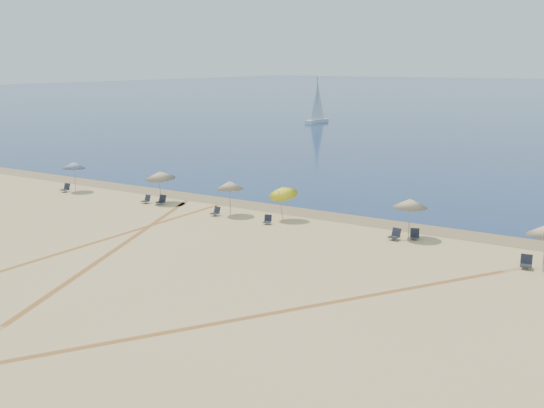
{
  "coord_description": "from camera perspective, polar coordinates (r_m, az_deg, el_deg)",
  "views": [
    {
      "loc": [
        22.5,
        -15.72,
        10.59
      ],
      "look_at": [
        0.0,
        20.0,
        1.3
      ],
      "focal_mm": 42.82,
      "sensor_mm": 36.0,
      "label": 1
    }
  ],
  "objects": [
    {
      "name": "umbrella_4",
      "position": [
        40.33,
        12.04,
        0.08
      ],
      "size": [
        2.11,
        2.11,
        2.51
      ],
      "color": "gray",
      "rests_on": "ground"
    },
    {
      "name": "chair_6",
      "position": [
        40.43,
        12.44,
        -2.65
      ],
      "size": [
        0.73,
        0.79,
        0.66
      ],
      "rotation": [
        0.0,
        0.0,
        0.36
      ],
      "color": "black",
      "rests_on": "ground"
    },
    {
      "name": "chair_0",
      "position": [
        56.54,
        -17.68,
        1.34
      ],
      "size": [
        0.63,
        0.72,
        0.69
      ],
      "rotation": [
        0.0,
        0.0,
        0.08
      ],
      "color": "black",
      "rests_on": "ground"
    },
    {
      "name": "chair_3",
      "position": [
        45.72,
        -4.96,
        -0.68
      ],
      "size": [
        0.56,
        0.65,
        0.62
      ],
      "rotation": [
        0.0,
        0.0,
        -0.09
      ],
      "color": "black",
      "rests_on": "ground"
    },
    {
      "name": "ground",
      "position": [
        29.42,
        -21.56,
        -9.6
      ],
      "size": [
        160.0,
        160.0,
        0.0
      ],
      "primitive_type": "plane",
      "color": "tan",
      "rests_on": "ground"
    },
    {
      "name": "umbrella_2",
      "position": [
        45.55,
        -3.72,
        1.68
      ],
      "size": [
        1.93,
        1.93,
        2.47
      ],
      "color": "gray",
      "rests_on": "ground"
    },
    {
      "name": "umbrella_1",
      "position": [
        50.19,
        -9.8,
        2.53
      ],
      "size": [
        2.28,
        2.32,
        2.53
      ],
      "color": "gray",
      "rests_on": "ground"
    },
    {
      "name": "chair_5",
      "position": [
        40.11,
        10.77,
        -2.67
      ],
      "size": [
        0.66,
        0.75,
        0.7
      ],
      "rotation": [
        0.0,
        0.0,
        -0.13
      ],
      "color": "black",
      "rests_on": "ground"
    },
    {
      "name": "chair_4",
      "position": [
        43.23,
        -0.38,
        -1.41
      ],
      "size": [
        0.67,
        0.72,
        0.6
      ],
      "rotation": [
        0.0,
        0.0,
        0.35
      ],
      "color": "black",
      "rests_on": "ground"
    },
    {
      "name": "chair_7",
      "position": [
        36.55,
        21.45,
        -4.8
      ],
      "size": [
        0.7,
        0.78,
        0.71
      ],
      "rotation": [
        0.0,
        0.0,
        0.17
      ],
      "color": "black",
      "rests_on": "ground"
    },
    {
      "name": "wet_sand",
      "position": [
        46.86,
        2.61,
        -0.66
      ],
      "size": [
        500.0,
        500.0,
        0.0
      ],
      "primitive_type": "plane",
      "color": "olive",
      "rests_on": "ground"
    },
    {
      "name": "sailboat_1",
      "position": [
        115.55,
        4.0,
        8.33
      ],
      "size": [
        1.98,
        5.49,
        8.0
      ],
      "rotation": [
        0.0,
        0.0,
        -0.12
      ],
      "color": "white",
      "rests_on": "ocean"
    },
    {
      "name": "umbrella_0",
      "position": [
        56.34,
        -17.03,
        3.28
      ],
      "size": [
        1.86,
        1.87,
        2.52
      ],
      "color": "gray",
      "rests_on": "ground"
    },
    {
      "name": "tire_tracks",
      "position": [
        36.15,
        -10.22,
        -4.82
      ],
      "size": [
        51.58,
        44.08,
        0.0
      ],
      "color": "tan",
      "rests_on": "ground"
    },
    {
      "name": "umbrella_3",
      "position": [
        44.01,
        0.96,
        1.16
      ],
      "size": [
        1.98,
        2.05,
        2.57
      ],
      "color": "gray",
      "rests_on": "ground"
    },
    {
      "name": "chair_1",
      "position": [
        50.46,
        -10.98,
        0.39
      ],
      "size": [
        0.55,
        0.64,
        0.62
      ],
      "rotation": [
        0.0,
        0.0,
        -0.07
      ],
      "color": "black",
      "rests_on": "ground"
    },
    {
      "name": "chair_2",
      "position": [
        49.84,
        -9.69,
        0.33
      ],
      "size": [
        0.64,
        0.73,
        0.71
      ],
      "rotation": [
        0.0,
        0.0,
        0.07
      ],
      "color": "black",
      "rests_on": "ground"
    }
  ]
}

